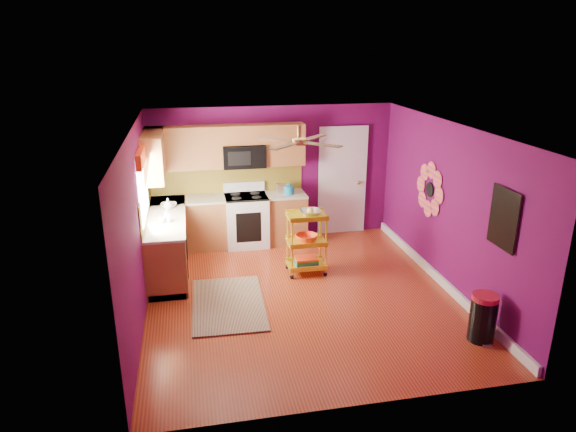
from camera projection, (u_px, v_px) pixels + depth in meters
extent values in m
plane|color=maroon|center=(301.00, 295.00, 7.67)|extent=(5.00, 5.00, 0.00)
cube|color=#5D0A4C|center=(273.00, 173.00, 9.58)|extent=(4.50, 0.04, 2.50)
cube|color=#5D0A4C|center=(358.00, 299.00, 4.95)|extent=(4.50, 0.04, 2.50)
cube|color=#5D0A4C|center=(138.00, 227.00, 6.86)|extent=(0.04, 5.00, 2.50)
cube|color=#5D0A4C|center=(448.00, 207.00, 7.67)|extent=(0.04, 5.00, 2.50)
cube|color=silver|center=(303.00, 128.00, 6.86)|extent=(4.50, 5.00, 0.04)
cube|color=white|center=(439.00, 278.00, 8.05)|extent=(0.05, 4.90, 0.14)
cube|color=brown|center=(168.00, 243.00, 8.42)|extent=(0.60, 2.30, 0.90)
cube|color=brown|center=(230.00, 222.00, 9.41)|extent=(2.80, 0.60, 0.90)
cube|color=beige|center=(165.00, 216.00, 8.27)|extent=(0.63, 2.30, 0.04)
cube|color=beige|center=(229.00, 197.00, 9.26)|extent=(2.80, 0.63, 0.04)
cube|color=black|center=(170.00, 266.00, 8.55)|extent=(0.54, 2.30, 0.10)
cube|color=black|center=(231.00, 242.00, 9.54)|extent=(2.80, 0.54, 0.10)
cube|color=white|center=(247.00, 221.00, 9.44)|extent=(0.76, 0.66, 0.92)
cube|color=black|center=(246.00, 197.00, 9.28)|extent=(0.76, 0.62, 0.03)
cube|color=white|center=(244.00, 187.00, 9.51)|extent=(0.76, 0.06, 0.18)
cube|color=black|center=(249.00, 227.00, 9.14)|extent=(0.45, 0.02, 0.55)
cube|color=brown|center=(184.00, 148.00, 8.95)|extent=(1.32, 0.33, 0.75)
cube|color=brown|center=(284.00, 144.00, 9.28)|extent=(0.72, 0.33, 0.75)
cube|color=brown|center=(243.00, 134.00, 9.08)|extent=(0.76, 0.33, 0.34)
cube|color=brown|center=(154.00, 155.00, 8.41)|extent=(0.33, 1.30, 0.75)
cube|color=black|center=(244.00, 156.00, 9.17)|extent=(0.76, 0.38, 0.40)
cube|color=brown|center=(227.00, 179.00, 9.44)|extent=(2.80, 0.01, 0.51)
cube|color=brown|center=(145.00, 201.00, 8.13)|extent=(0.01, 2.30, 0.51)
cube|color=white|center=(143.00, 185.00, 7.73)|extent=(0.03, 1.20, 1.00)
cube|color=#ED3F15|center=(142.00, 154.00, 7.59)|extent=(0.08, 1.35, 0.22)
cube|color=white|center=(342.00, 182.00, 9.88)|extent=(0.85, 0.04, 2.05)
cube|color=white|center=(342.00, 182.00, 9.86)|extent=(0.95, 0.02, 2.15)
sphere|color=#BF8C3F|center=(359.00, 183.00, 9.90)|extent=(0.07, 0.07, 0.07)
cylinder|color=black|center=(430.00, 190.00, 8.19)|extent=(0.01, 0.24, 0.24)
cube|color=teal|center=(504.00, 218.00, 6.27)|extent=(0.03, 0.52, 0.72)
cube|color=black|center=(503.00, 219.00, 6.27)|extent=(0.01, 0.56, 0.76)
cylinder|color=#BF8C3F|center=(299.00, 132.00, 7.07)|extent=(0.06, 0.06, 0.16)
cylinder|color=#BF8C3F|center=(299.00, 142.00, 7.11)|extent=(0.20, 0.20, 0.08)
cube|color=#4C2D19|center=(313.00, 138.00, 7.41)|extent=(0.47, 0.47, 0.01)
cube|color=#4C2D19|center=(277.00, 139.00, 7.31)|extent=(0.47, 0.47, 0.01)
cube|color=#4C2D19|center=(284.00, 146.00, 6.82)|extent=(0.47, 0.47, 0.01)
cube|color=#4C2D19|center=(323.00, 145.00, 6.91)|extent=(0.47, 0.47, 0.01)
cube|color=black|center=(228.00, 304.00, 7.40)|extent=(1.07, 1.69, 0.02)
cylinder|color=yellow|center=(292.00, 249.00, 8.03)|extent=(0.03, 0.03, 0.95)
cylinder|color=yellow|center=(326.00, 246.00, 8.13)|extent=(0.03, 0.03, 0.95)
cylinder|color=yellow|center=(288.00, 240.00, 8.39)|extent=(0.03, 0.03, 0.95)
cylinder|color=yellow|center=(320.00, 238.00, 8.48)|extent=(0.03, 0.03, 0.95)
sphere|color=black|center=(292.00, 277.00, 8.19)|extent=(0.07, 0.07, 0.07)
sphere|color=black|center=(325.00, 274.00, 8.29)|extent=(0.07, 0.07, 0.07)
sphere|color=black|center=(288.00, 267.00, 8.54)|extent=(0.07, 0.07, 0.07)
sphere|color=black|center=(320.00, 264.00, 8.64)|extent=(0.07, 0.07, 0.07)
cube|color=yellow|center=(307.00, 216.00, 8.11)|extent=(0.62, 0.45, 0.03)
cube|color=yellow|center=(306.00, 242.00, 8.25)|extent=(0.62, 0.45, 0.03)
cube|color=yellow|center=(306.00, 265.00, 8.38)|extent=(0.62, 0.45, 0.03)
imported|color=beige|center=(310.00, 213.00, 8.10)|extent=(0.34, 0.34, 0.08)
sphere|color=yellow|center=(310.00, 211.00, 8.09)|extent=(0.11, 0.11, 0.11)
imported|color=#ED3F15|center=(306.00, 238.00, 8.23)|extent=(0.35, 0.35, 0.11)
cube|color=navy|center=(306.00, 263.00, 8.37)|extent=(0.36, 0.27, 0.04)
cube|color=#267233|center=(306.00, 260.00, 8.36)|extent=(0.36, 0.27, 0.04)
cube|color=#ED3F15|center=(306.00, 258.00, 8.34)|extent=(0.36, 0.27, 0.03)
cylinder|color=black|center=(483.00, 320.00, 6.45)|extent=(0.39, 0.39, 0.57)
cylinder|color=red|center=(486.00, 297.00, 6.35)|extent=(0.33, 0.33, 0.07)
cube|color=beige|center=(487.00, 346.00, 6.39)|extent=(0.12, 0.08, 0.03)
cylinder|color=#14709A|center=(289.00, 190.00, 9.36)|extent=(0.18, 0.18, 0.16)
sphere|color=#14709A|center=(289.00, 185.00, 9.33)|extent=(0.06, 0.06, 0.06)
cube|color=beige|center=(283.00, 189.00, 9.40)|extent=(0.22, 0.15, 0.18)
imported|color=#EA3F72|center=(167.00, 216.00, 7.94)|extent=(0.09, 0.09, 0.20)
imported|color=white|center=(168.00, 204.00, 8.54)|extent=(0.15, 0.15, 0.19)
imported|color=white|center=(169.00, 205.00, 8.65)|extent=(0.27, 0.27, 0.07)
imported|color=white|center=(162.00, 220.00, 7.92)|extent=(0.11, 0.11, 0.09)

